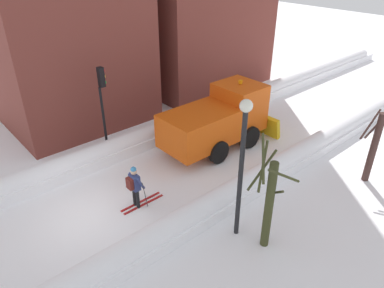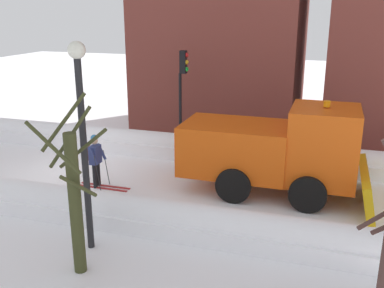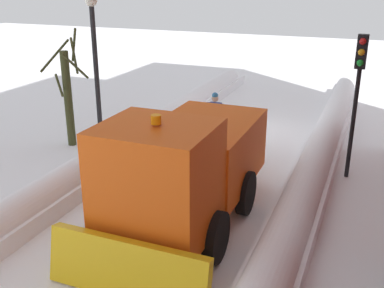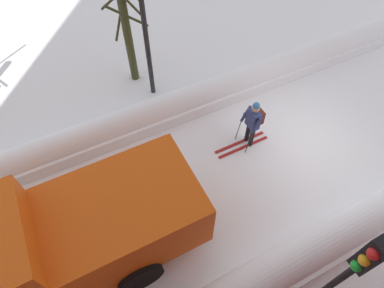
{
  "view_description": "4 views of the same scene",
  "coord_description": "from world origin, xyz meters",
  "views": [
    {
      "loc": [
        10.47,
        -4.04,
        8.99
      ],
      "look_at": [
        0.34,
        4.84,
        1.39
      ],
      "focal_mm": 33.79,
      "sensor_mm": 36.0,
      "label": 1
    },
    {
      "loc": [
        12.89,
        8.84,
        5.73
      ],
      "look_at": [
        -0.44,
        4.57,
        1.41
      ],
      "focal_mm": 41.33,
      "sensor_mm": 36.0,
      "label": 2
    },
    {
      "loc": [
        -4.29,
        16.14,
        5.57
      ],
      "look_at": [
        -0.08,
        5.81,
        1.47
      ],
      "focal_mm": 42.87,
      "sensor_mm": 36.0,
      "label": 3
    },
    {
      "loc": [
        -3.98,
        6.06,
        8.35
      ],
      "look_at": [
        0.88,
        3.59,
        0.98
      ],
      "focal_mm": 30.25,
      "sensor_mm": 36.0,
      "label": 4
    }
  ],
  "objects": [
    {
      "name": "plow_truck",
      "position": [
        -0.53,
        7.35,
        1.48
      ],
      "size": [
        3.2,
        5.98,
        3.12
      ],
      "color": "#DB510F",
      "rests_on": "ground"
    },
    {
      "name": "street_lamp",
      "position": [
        4.31,
        3.44,
        3.21
      ],
      "size": [
        0.4,
        0.4,
        5.05
      ],
      "color": "black",
      "rests_on": "ground"
    },
    {
      "name": "bare_tree_near",
      "position": [
        5.29,
        3.73,
        1.83
      ],
      "size": [
        1.23,
        1.43,
        4.04
      ],
      "color": "#383B1F",
      "rests_on": "ground"
    },
    {
      "name": "traffic_light_pole",
      "position": [
        -3.84,
        3.08,
        2.91
      ],
      "size": [
        0.28,
        0.42,
        4.13
      ],
      "color": "black",
      "rests_on": "ground"
    },
    {
      "name": "skier",
      "position": [
        0.78,
        1.61,
        1.0
      ],
      "size": [
        0.62,
        1.8,
        1.81
      ],
      "color": "black",
      "rests_on": "ground"
    }
  ]
}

